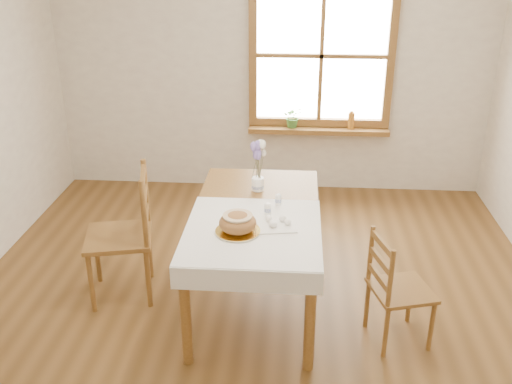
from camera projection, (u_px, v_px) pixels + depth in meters
ground at (253, 323)px, 4.11m from camera, size 5.00×5.00×0.00m
room_walls at (252, 90)px, 3.41m from camera, size 4.60×5.10×2.65m
window at (321, 56)px, 5.73m from camera, size 1.46×0.08×1.46m
window_sill at (318, 130)px, 5.97m from camera, size 1.46×0.20×0.05m
dining_table at (256, 222)px, 4.11m from camera, size 0.90×1.60×0.75m
table_linen at (253, 230)px, 3.79m from camera, size 0.91×0.99×0.01m
chair_left at (118, 235)px, 4.25m from camera, size 0.59×0.58×1.02m
chair_right at (402, 288)px, 3.79m from camera, size 0.48×0.47×0.81m
bread_plate at (238, 231)px, 3.75m from camera, size 0.30×0.30×0.02m
bread_loaf at (238, 221)px, 3.72m from camera, size 0.25×0.25×0.14m
egg_napkin at (277, 226)px, 3.83m from camera, size 0.29×0.26×0.01m
eggs at (277, 222)px, 3.82m from camera, size 0.22×0.21×0.04m
salt_shaker at (268, 209)px, 3.98m from camera, size 0.06×0.06×0.09m
pepper_shaker at (278, 199)px, 4.13m from camera, size 0.06×0.06×0.09m
flower_vase at (258, 185)px, 4.37m from camera, size 0.10×0.10×0.10m
lavender_bouquet at (258, 160)px, 4.29m from camera, size 0.17×0.17×0.31m
potted_plant at (293, 119)px, 5.95m from camera, size 0.21×0.23×0.17m
amber_bottle at (351, 120)px, 5.90m from camera, size 0.08×0.08×0.19m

